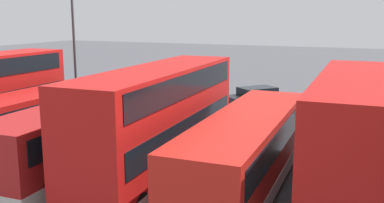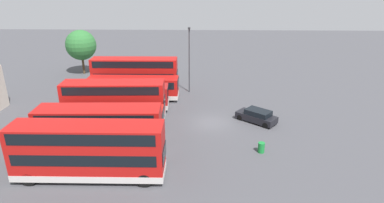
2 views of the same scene
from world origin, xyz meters
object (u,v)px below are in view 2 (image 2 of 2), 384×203
(bus_double_decker_near_end, at_px, (88,150))
(bus_single_deck_third, at_px, (107,122))
(bus_single_deck_fifth, at_px, (122,97))
(car_hatchback_silver, at_px, (257,116))
(bus_double_decker_fourth, at_px, (114,101))
(bus_double_decker_seventh, at_px, (135,73))
(bus_double_decker_second, at_px, (100,130))
(bus_single_deck_sixth, at_px, (133,87))
(lamp_post_tall, at_px, (189,56))
(waste_bin_yellow, at_px, (261,148))

(bus_double_decker_near_end, relative_size, bus_single_deck_third, 1.04)
(bus_single_deck_fifth, relative_size, car_hatchback_silver, 2.47)
(bus_double_decker_fourth, xyz_separation_m, bus_double_decker_seventh, (10.95, -0.09, 0.00))
(bus_double_decker_second, bearing_deg, bus_double_decker_fourth, 5.11)
(bus_double_decker_seventh, bearing_deg, bus_single_deck_third, -179.85)
(bus_single_deck_sixth, bearing_deg, car_hatchback_silver, -114.47)
(bus_double_decker_near_end, height_order, bus_double_decker_fourth, same)
(bus_single_deck_third, bearing_deg, bus_double_decker_second, -171.93)
(bus_single_deck_fifth, relative_size, lamp_post_tall, 1.26)
(bus_single_deck_sixth, height_order, bus_double_decker_seventh, bus_double_decker_seventh)
(bus_single_deck_third, relative_size, car_hatchback_silver, 2.47)
(bus_single_deck_third, bearing_deg, bus_single_deck_sixth, -2.53)
(bus_double_decker_near_end, xyz_separation_m, bus_single_deck_fifth, (14.20, 0.83, -0.83))
(waste_bin_yellow, bearing_deg, bus_single_deck_fifth, 56.51)
(bus_double_decker_near_end, relative_size, bus_single_deck_fifth, 1.04)
(bus_double_decker_second, distance_m, lamp_post_tall, 19.10)
(bus_single_deck_fifth, distance_m, waste_bin_yellow, 17.90)
(bus_single_deck_third, relative_size, bus_double_decker_fourth, 1.02)
(bus_double_decker_second, height_order, car_hatchback_silver, bus_double_decker_second)
(bus_single_deck_third, distance_m, bus_double_decker_fourth, 3.71)
(bus_single_deck_third, relative_size, bus_single_deck_fifth, 1.00)
(bus_single_deck_sixth, distance_m, bus_double_decker_seventh, 3.99)
(bus_single_deck_fifth, xyz_separation_m, bus_single_deck_sixth, (3.57, -0.68, 0.00))
(bus_double_decker_fourth, distance_m, bus_single_deck_sixth, 7.16)
(bus_double_decker_fourth, distance_m, lamp_post_tall, 13.12)
(lamp_post_tall, bearing_deg, bus_double_decker_near_end, 161.58)
(bus_double_decker_fourth, height_order, bus_single_deck_fifth, bus_double_decker_fourth)
(bus_single_deck_sixth, bearing_deg, bus_single_deck_third, 177.47)
(bus_double_decker_fourth, relative_size, bus_double_decker_seventh, 0.92)
(bus_double_decker_seventh, bearing_deg, car_hatchback_silver, -124.64)
(bus_single_deck_sixth, relative_size, car_hatchback_silver, 2.58)
(bus_double_decker_near_end, xyz_separation_m, bus_double_decker_second, (3.40, 0.11, -0.00))
(bus_double_decker_near_end, height_order, bus_double_decker_second, same)
(bus_double_decker_fourth, xyz_separation_m, lamp_post_tall, (10.25, -7.73, 2.69))
(bus_single_deck_third, relative_size, lamp_post_tall, 1.26)
(bus_double_decker_near_end, relative_size, waste_bin_yellow, 12.28)
(bus_single_deck_fifth, height_order, waste_bin_yellow, bus_single_deck_fifth)
(bus_single_deck_sixth, bearing_deg, bus_single_deck_fifth, 169.24)
(bus_single_deck_fifth, bearing_deg, waste_bin_yellow, -123.49)
(bus_double_decker_second, xyz_separation_m, bus_double_decker_seventh, (18.24, 0.56, 0.00))
(bus_single_deck_sixth, xyz_separation_m, bus_double_decker_seventh, (3.86, 0.51, 0.83))
(bus_single_deck_third, bearing_deg, bus_double_decker_seventh, 0.15)
(bus_single_deck_third, xyz_separation_m, car_hatchback_silver, (3.94, -15.35, -0.92))
(bus_single_deck_fifth, relative_size, bus_single_deck_sixth, 0.96)
(waste_bin_yellow, bearing_deg, bus_double_decker_second, 93.79)
(lamp_post_tall, bearing_deg, bus_double_decker_seventh, 84.77)
(car_hatchback_silver, bearing_deg, bus_single_deck_fifth, 78.39)
(bus_single_deck_fifth, xyz_separation_m, car_hatchback_silver, (-3.20, -15.56, -0.92))
(car_hatchback_silver, bearing_deg, bus_double_decker_second, 117.13)
(bus_double_decker_near_end, xyz_separation_m, bus_double_decker_seventh, (21.64, 0.67, 0.00))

